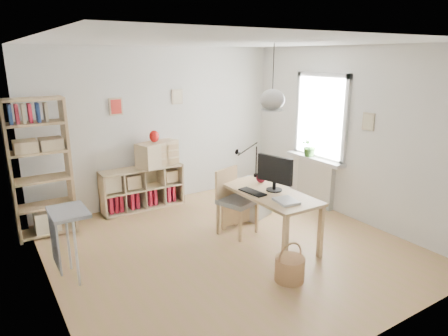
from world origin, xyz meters
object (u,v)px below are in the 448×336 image
desk (269,198)px  chair (234,197)px  cube_shelf (141,191)px  tall_bookshelf (39,163)px  drawer_chest (157,154)px  storage_chest (251,204)px  monitor (275,172)px

desk → chair: bearing=112.6°
desk → cube_shelf: 2.48m
desk → chair: 0.59m
tall_bookshelf → drawer_chest: 1.91m
tall_bookshelf → chair: bearing=-30.9°
chair → desk: bearing=-85.8°
desk → tall_bookshelf: (-2.59, 1.95, 0.43)m
storage_chest → drawer_chest: (-1.09, 1.25, 0.73)m
chair → drawer_chest: 1.77m
tall_bookshelf → monitor: size_ratio=3.62×
cube_shelf → storage_chest: size_ratio=1.78×
monitor → cube_shelf: bearing=102.5°
desk → drawer_chest: 2.32m
storage_chest → drawer_chest: 1.81m
cube_shelf → drawer_chest: (0.32, -0.04, 0.63)m
monitor → drawer_chest: size_ratio=0.76×
chair → monitor: bearing=-77.4°
drawer_chest → cube_shelf: bearing=152.4°
desk → drawer_chest: size_ratio=2.07×
chair → storage_chest: 0.82m
storage_chest → chair: bearing=-167.9°
desk → tall_bookshelf: 3.27m
storage_chest → monitor: 1.28m
drawer_chest → desk: bearing=-92.6°
chair → tall_bookshelf: bearing=130.7°
cube_shelf → chair: (0.80, -1.70, 0.25)m
tall_bookshelf → cube_shelf: bearing=10.2°
tall_bookshelf → drawer_chest: size_ratio=2.76×
cube_shelf → monitor: monitor is taller
tall_bookshelf → storage_chest: tall_bookshelf is taller
cube_shelf → chair: size_ratio=1.45×
chair → drawer_chest: bearing=87.7°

